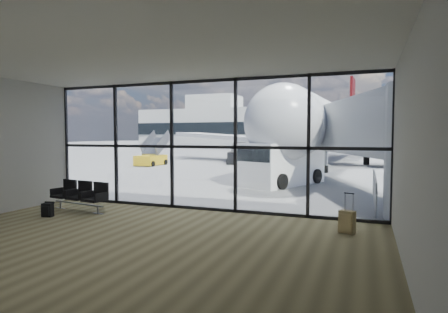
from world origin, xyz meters
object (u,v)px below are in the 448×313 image
Objects in this scene: service_van at (281,163)px; seating_row at (81,194)px; backpack at (47,210)px; airliner at (333,129)px; suitcase at (347,222)px; belt_loader at (237,157)px; mobile_stairs at (151,159)px.

seating_row is at bearing -95.89° from service_van.
backpack is 0.01× the size of airliner.
suitcase reaches higher than backpack.
service_van reaches higher than seating_row.
service_van is at bearing 70.31° from seating_row.
service_van is at bearing 52.30° from backpack.
backpack is (-0.26, -1.23, -0.33)m from seating_row.
airliner is at bearing 114.75° from suitcase.
belt_loader is (-8.19, -4.05, -2.54)m from airliner.
belt_loader is 7.80m from mobile_stairs.
airliner is at bearing 65.59° from backpack.
airliner reaches higher than suitcase.
seating_row is 10.50m from service_van.
mobile_stairs is (-8.35, 17.93, 0.02)m from seating_row.
belt_loader reaches higher than seating_row.
airliner is at bearing 12.65° from belt_loader.
suitcase is at bearing 8.77° from seating_row.
mobile_stairs reaches higher than suitcase.
mobile_stairs is (-17.09, 17.88, 0.26)m from suitcase.
mobile_stairs is at bearing 152.99° from suitcase.
backpack is 28.62m from airliner.
suitcase is 24.82m from belt_loader.
backpack is 23.73m from belt_loader.
mobile_stairs is at bearing -158.43° from belt_loader.
mobile_stairs is at bearing 123.44° from seating_row.
airliner is 9.48m from belt_loader.
suitcase is 0.31× the size of mobile_stairs.
airliner is (-2.53, 26.44, 2.86)m from suitcase.
airliner is (6.46, 27.72, 2.95)m from backpack.
backpack is 0.14× the size of mobile_stairs.
airliner is 17.09m from mobile_stairs.
seating_row is 19.78m from mobile_stairs.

